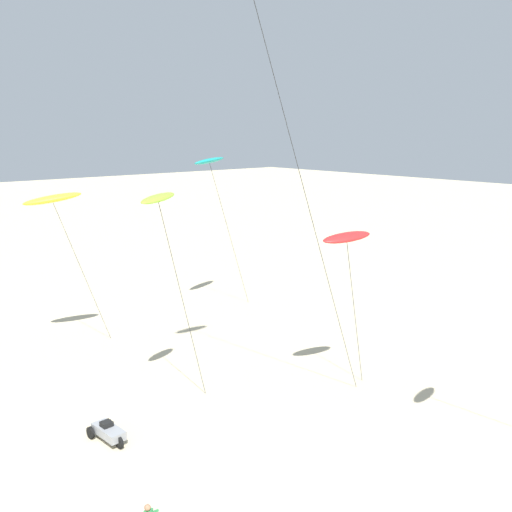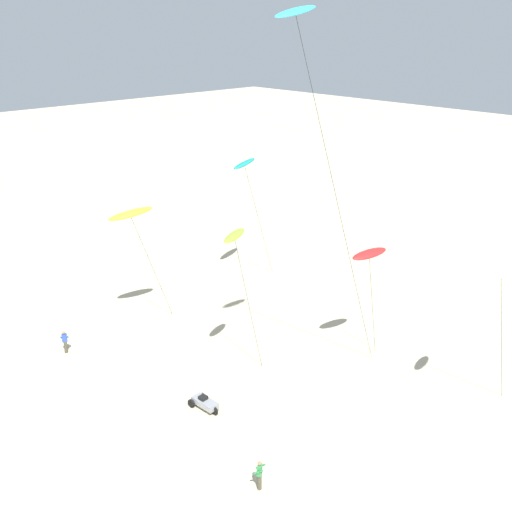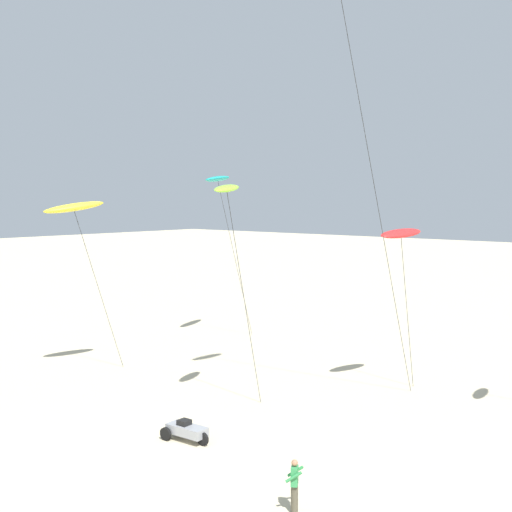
{
  "view_description": "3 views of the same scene",
  "coord_description": "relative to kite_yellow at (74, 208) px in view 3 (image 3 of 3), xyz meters",
  "views": [
    {
      "loc": [
        19.73,
        -6.42,
        12.79
      ],
      "look_at": [
        -2.03,
        12.4,
        6.57
      ],
      "focal_mm": 41.38,
      "sensor_mm": 36.0,
      "label": 1
    },
    {
      "loc": [
        22.16,
        -14.63,
        21.58
      ],
      "look_at": [
        -3.71,
        10.13,
        7.3
      ],
      "focal_mm": 41.9,
      "sensor_mm": 36.0,
      "label": 2
    },
    {
      "loc": [
        17.58,
        -14.42,
        9.48
      ],
      "look_at": [
        -1.48,
        8.0,
        6.96
      ],
      "focal_mm": 48.07,
      "sensor_mm": 36.0,
      "label": 3
    }
  ],
  "objects": [
    {
      "name": "ground_plane",
      "position": [
        12.43,
        -6.4,
        -8.95
      ],
      "size": [
        260.0,
        260.0,
        0.0
      ],
      "primitive_type": "plane",
      "color": "beige"
    },
    {
      "name": "kite_yellow",
      "position": [
        0.0,
        0.0,
        0.0
      ],
      "size": [
        1.87,
        4.82,
        9.41
      ],
      "color": "yellow",
      "rests_on": "ground"
    },
    {
      "name": "kite_lime",
      "position": [
        10.19,
        0.6,
        0.81
      ],
      "size": [
        1.22,
        3.49,
        10.16
      ],
      "color": "#8CD833",
      "rests_on": "ground"
    },
    {
      "name": "kite_red",
      "position": [
        14.26,
        8.32,
        -1.2
      ],
      "size": [
        1.44,
        3.08,
        8.15
      ],
      "color": "red",
      "rests_on": "ground"
    },
    {
      "name": "kite_teal",
      "position": [
        -0.4,
        11.17,
        1.67
      ],
      "size": [
        1.85,
        5.25,
        11.02
      ],
      "color": "teal",
      "rests_on": "ground"
    },
    {
      "name": "kite_flyer_nearest",
      "position": [
        18.04,
        -4.96,
        -8.06
      ],
      "size": [
        0.7,
        0.71,
        1.67
      ],
      "color": "#4C4738",
      "rests_on": "ground"
    },
    {
      "name": "beach_buggy",
      "position": [
        11.09,
        -2.78,
        -8.53
      ],
      "size": [
        2.08,
        1.06,
        0.82
      ],
      "color": "gray",
      "rests_on": "ground"
    }
  ]
}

